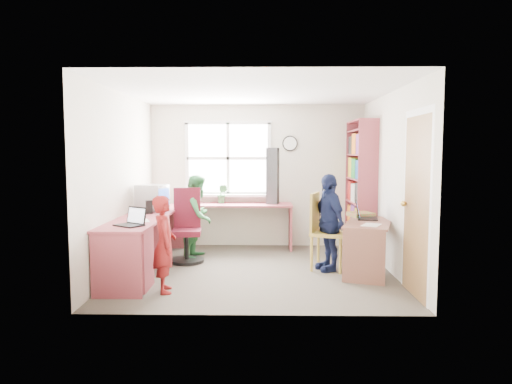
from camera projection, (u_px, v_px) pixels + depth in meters
The scene contains 19 objects.
room at pixel (257, 181), 6.18m from camera, with size 3.64×3.44×2.44m.
l_desk at pixel (154, 241), 5.88m from camera, with size 2.38×2.95×0.75m.
right_desk at pixel (369, 236), 6.05m from camera, with size 0.90×1.30×0.69m.
bookshelf at pixel (361, 190), 7.25m from camera, with size 0.30×1.02×2.10m.
swivel_chair at pixel (187, 230), 6.69m from camera, with size 0.54×0.54×1.07m.
wooden_chair at pixel (323, 228), 6.24m from camera, with size 0.58×0.58×1.05m.
crt_monitor at pixel (152, 198), 6.64m from camera, with size 0.47×0.44×0.38m.
laptop_left at pixel (132, 221), 5.32m from camera, with size 0.40×0.39×0.21m.
laptop_right at pixel (363, 215), 6.28m from camera, with size 0.36×0.41×0.25m.
speaker_a at pixel (149, 207), 6.33m from camera, with size 0.11×0.11×0.18m.
speaker_b at pixel (158, 203), 6.90m from camera, with size 0.09×0.09×0.16m.
cd_tower at pixel (273, 176), 7.49m from camera, with size 0.22×0.21×0.93m.
game_box at pixel (361, 214), 6.51m from camera, with size 0.39×0.39×0.06m.
paper_a at pixel (140, 221), 5.67m from camera, with size 0.30×0.35×0.00m.
paper_b at pixel (371, 225), 5.75m from camera, with size 0.31×0.35×0.00m.
potted_plant at pixel (222, 194), 7.62m from camera, with size 0.17×0.14×0.32m, color #2F763D.
person_red at pixel (164, 244), 5.20m from camera, with size 0.41×0.27×1.11m, color maroon.
person_green at pixel (198, 216), 6.95m from camera, with size 0.61×0.48×1.26m, color #327D41.
person_navy at pixel (328, 222), 6.17m from camera, with size 0.77×0.32×1.31m, color #151C41.
Camera 1 is at (0.11, -6.07, 1.60)m, focal length 32.00 mm.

